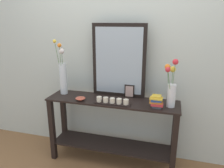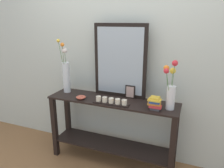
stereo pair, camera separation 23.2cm
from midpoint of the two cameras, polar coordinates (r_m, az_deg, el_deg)
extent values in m
cube|color=brown|center=(2.78, 2.55, -20.00)|extent=(7.00, 6.00, 0.02)
cube|color=beige|center=(2.53, 5.26, 9.86)|extent=(6.40, 0.08, 2.70)
cube|color=black|center=(2.39, 2.79, -4.55)|extent=(1.48, 0.37, 0.02)
cube|color=black|center=(2.65, 2.61, -16.07)|extent=(1.42, 0.33, 0.02)
cube|color=black|center=(2.73, -12.79, -11.29)|extent=(0.06, 0.06, 0.77)
cube|color=black|center=(2.33, 18.71, -17.08)|extent=(0.06, 0.06, 0.77)
cube|color=black|center=(2.95, -9.56, -8.87)|extent=(0.06, 0.06, 0.77)
cube|color=black|center=(2.59, 19.15, -13.54)|extent=(0.06, 0.06, 0.77)
cube|color=black|center=(2.40, 4.96, 6.09)|extent=(0.62, 0.03, 0.83)
cube|color=#9EADB7|center=(2.39, 4.86, 6.03)|extent=(0.54, 0.00, 0.75)
cylinder|color=silver|center=(2.62, -9.68, 1.74)|extent=(0.09, 0.09, 0.37)
cylinder|color=#4C753D|center=(2.58, -9.69, 3.41)|extent=(0.02, 0.04, 0.50)
sphere|color=silver|center=(2.52, -10.04, 8.89)|extent=(0.06, 0.06, 0.06)
cylinder|color=#4C753D|center=(2.57, -10.20, 4.09)|extent=(0.03, 0.06, 0.57)
sphere|color=orange|center=(2.49, -10.59, 10.35)|extent=(0.05, 0.05, 0.05)
cylinder|color=#4C753D|center=(2.60, -10.49, 4.66)|extent=(0.08, 0.02, 0.61)
sphere|color=yellow|center=(2.57, -11.73, 11.33)|extent=(0.04, 0.04, 0.04)
cylinder|color=silver|center=(2.22, 18.41, -3.56)|extent=(0.09, 0.09, 0.24)
cylinder|color=#4C753D|center=(2.18, 18.85, -0.49)|extent=(0.02, 0.01, 0.45)
sphere|color=red|center=(2.13, 19.62, 5.28)|extent=(0.06, 0.06, 0.06)
cylinder|color=#4C753D|center=(2.15, 18.02, -1.55)|extent=(0.07, 0.07, 0.39)
sphere|color=red|center=(2.07, 17.54, 3.34)|extent=(0.05, 0.05, 0.05)
cylinder|color=#4C753D|center=(2.22, 18.55, -1.36)|extent=(0.01, 0.06, 0.36)
sphere|color=yellow|center=(2.20, 18.98, 3.36)|extent=(0.06, 0.06, 0.06)
cylinder|color=#4C753D|center=(2.17, 17.68, -1.07)|extent=(0.05, 0.05, 0.40)
sphere|color=orange|center=(2.10, 17.53, 4.05)|extent=(0.06, 0.06, 0.06)
cube|color=black|center=(2.27, 2.71, -5.28)|extent=(0.39, 0.09, 0.01)
cylinder|color=beige|center=(2.31, -0.76, -4.00)|extent=(0.06, 0.06, 0.05)
cylinder|color=beige|center=(2.28, 0.96, -4.25)|extent=(0.06, 0.06, 0.05)
cylinder|color=beige|center=(2.26, 2.72, -4.49)|extent=(0.06, 0.06, 0.05)
cylinder|color=beige|center=(2.24, 4.52, -4.74)|extent=(0.06, 0.06, 0.05)
cylinder|color=beige|center=(2.22, 6.35, -4.98)|extent=(0.06, 0.06, 0.05)
cube|color=black|center=(2.43, 7.63, -2.15)|extent=(0.11, 0.01, 0.15)
cube|color=#C19F93|center=(2.43, 7.59, -2.20)|extent=(0.09, 0.00, 0.13)
cylinder|color=#B24C38|center=(2.41, -5.62, -4.01)|extent=(0.04, 0.04, 0.01)
ellipsoid|color=#B24C38|center=(2.41, -5.63, -3.57)|extent=(0.11, 0.11, 0.03)
cube|color=#424247|center=(2.19, 14.53, -6.48)|extent=(0.10, 0.07, 0.02)
cube|color=#C63338|center=(2.18, 14.59, -5.93)|extent=(0.12, 0.07, 0.03)
cube|color=orange|center=(2.19, 14.33, -5.22)|extent=(0.13, 0.08, 0.02)
cube|color=#2D519E|center=(2.17, 14.39, -4.70)|extent=(0.11, 0.08, 0.03)
cube|color=gold|center=(2.16, 14.43, -4.23)|extent=(0.13, 0.09, 0.02)
cube|color=gold|center=(2.17, 14.50, -3.69)|extent=(0.10, 0.10, 0.02)
camera|label=1|loc=(0.12, -87.14, 0.87)|focal=34.02mm
camera|label=2|loc=(0.12, 92.86, -0.87)|focal=34.02mm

